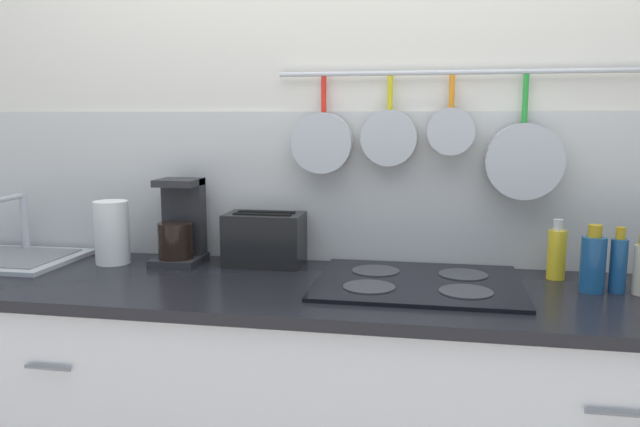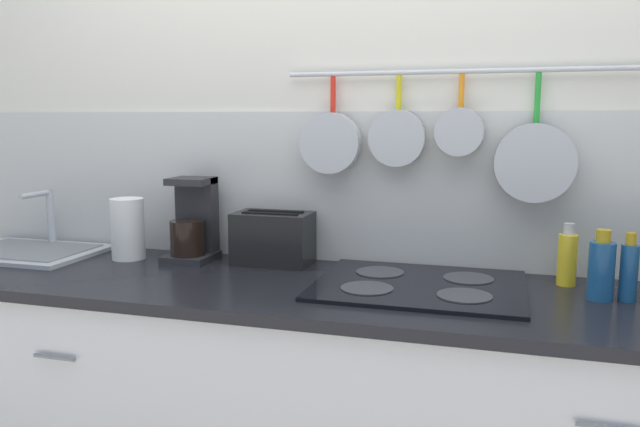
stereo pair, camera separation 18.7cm
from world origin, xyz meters
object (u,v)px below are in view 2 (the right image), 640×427
object	(u,v)px
paper_towel_roll	(128,229)
bottle_cooking_wine	(601,269)
bottle_vinegar	(567,258)
bottle_sesame_oil	(629,271)
coffee_maker	(193,226)
toaster	(273,238)

from	to	relation	value
paper_towel_roll	bottle_cooking_wine	size ratio (longest dim) A/B	1.11
bottle_vinegar	bottle_sesame_oil	bearing A→B (deg)	-41.31
coffee_maker	bottle_vinegar	bearing A→B (deg)	-0.13
bottle_cooking_wine	bottle_sesame_oil	world-z (taller)	bottle_cooking_wine
coffee_maker	bottle_sesame_oil	xyz separation A→B (m)	(1.41, -0.13, -0.04)
coffee_maker	bottle_cooking_wine	world-z (taller)	coffee_maker
toaster	bottle_sesame_oil	size ratio (longest dim) A/B	1.46
bottle_cooking_wine	bottle_sesame_oil	bearing A→B (deg)	5.95
bottle_vinegar	bottle_cooking_wine	distance (m)	0.16
toaster	bottle_cooking_wine	bearing A→B (deg)	-8.43
paper_towel_roll	bottle_cooking_wine	distance (m)	1.57
paper_towel_roll	coffee_maker	bearing A→B (deg)	15.09
bottle_cooking_wine	bottle_vinegar	bearing A→B (deg)	119.01
coffee_maker	bottle_cooking_wine	xyz separation A→B (m)	(1.34, -0.14, -0.03)
paper_towel_roll	bottle_vinegar	bearing A→B (deg)	2.26
bottle_vinegar	bottle_sesame_oil	distance (m)	0.20
bottle_sesame_oil	paper_towel_roll	bearing A→B (deg)	177.51
coffee_maker	bottle_cooking_wine	distance (m)	1.35
coffee_maker	toaster	bearing A→B (deg)	2.51
bottle_sesame_oil	bottle_vinegar	bearing A→B (deg)	138.69
toaster	bottle_cooking_wine	xyz separation A→B (m)	(1.04, -0.15, -0.00)
paper_towel_roll	bottle_vinegar	size ratio (longest dim) A/B	1.15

